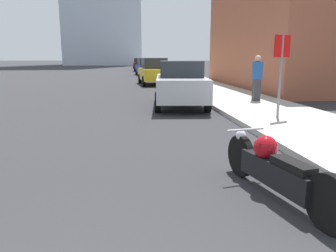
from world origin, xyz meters
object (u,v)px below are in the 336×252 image
Objects in this scene: parked_car_silver at (181,84)px; parked_car_yellow at (154,72)px; parked_car_red at (139,63)px; stop_sign at (281,62)px; motorcycle at (275,169)px; parked_car_black at (141,65)px; pedestrian at (257,77)px; parked_car_blue at (146,67)px.

parked_car_yellow reaches higher than parked_car_silver.
parked_car_red is 1.76× the size of stop_sign.
motorcycle is 1.06× the size of stop_sign.
parked_car_silver is 33.61m from parked_car_black.
stop_sign is at bearing -102.15° from pedestrian.
parked_car_blue is 22.47m from pedestrian.
parked_car_silver is at bearing 78.23° from motorcycle.
parked_car_yellow is at bearing 100.21° from stop_sign.
parked_car_silver is at bearing -95.03° from parked_car_blue.
parked_car_silver is 22.40m from parked_car_blue.
parked_car_silver is 1.07× the size of parked_car_yellow.
motorcycle is at bearing -88.56° from parked_car_black.
pedestrian is at bearing -87.19° from parked_car_blue.
parked_car_silver is at bearing -88.42° from parked_car_black.
stop_sign reaches higher than parked_car_red.
parked_car_blue is 2.63× the size of pedestrian.
stop_sign is (2.48, -13.78, 0.82)m from parked_car_yellow.
stop_sign is (2.29, -3.45, 0.84)m from parked_car_silver.
parked_car_red is at bearing 91.01° from parked_car_black.
parked_car_yellow reaches higher than parked_car_blue.
stop_sign is (2.43, -48.45, 0.87)m from parked_car_red.
parked_car_blue is 1.16× the size of parked_car_red.
parked_car_red is at bearing 84.66° from parked_car_blue.
motorcycle is 0.57× the size of parked_car_yellow.
motorcycle is 41.98m from parked_car_black.
parked_car_red is at bearing 94.08° from pedestrian.
stop_sign is at bearing -83.44° from parked_car_yellow.
motorcycle is 53.37m from parked_car_red.
parked_car_yellow is at bearing 107.75° from pedestrian.
pedestrian reaches higher than parked_car_red.
parked_car_black is 1.12× the size of parked_car_red.
parked_car_black is 2.54× the size of pedestrian.
parked_car_silver is (0.06, 8.37, 0.48)m from motorcycle.
parked_car_silver is 3.07m from pedestrian.
parked_car_silver is 2.57× the size of pedestrian.
parked_car_yellow is 12.07m from parked_car_blue.
parked_car_yellow is 23.27m from parked_car_black.
parked_car_yellow reaches higher than parked_car_black.
parked_car_blue is 22.60m from parked_car_red.
parked_car_black is (-0.19, 33.61, -0.02)m from parked_car_silver.
pedestrian is (3.12, 8.52, 0.67)m from motorcycle.
parked_car_yellow is 1.87× the size of stop_sign.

